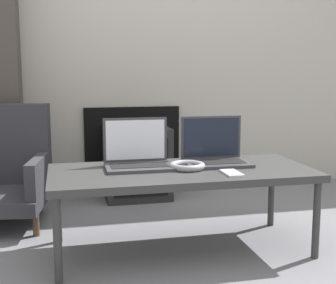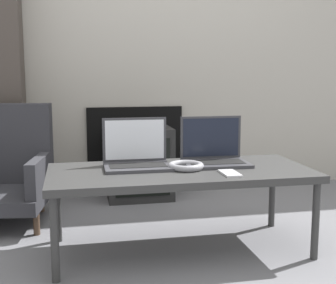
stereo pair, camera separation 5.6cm
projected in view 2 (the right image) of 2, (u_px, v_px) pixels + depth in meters
name	position (u px, v px, depth m)	size (l,w,h in m)	color
ground_plane	(201.00, 284.00, 1.98)	(14.00, 14.00, 0.00)	slate
wall_back	(141.00, 15.00, 3.38)	(7.00, 0.08, 2.60)	#ADA89E
table	(180.00, 176.00, 2.31)	(1.29, 0.57, 0.42)	#333333
laptop_left	(136.00, 156.00, 2.35)	(0.33, 0.24, 0.24)	#38383D
laptop_right	(214.00, 153.00, 2.44)	(0.34, 0.24, 0.24)	#38383D
headphones	(186.00, 166.00, 2.31)	(0.18, 0.18, 0.03)	gray
phone	(230.00, 173.00, 2.19)	(0.07, 0.14, 0.01)	silver
tv	(139.00, 163.00, 3.30)	(0.45, 0.37, 0.50)	black
armchair	(2.00, 169.00, 2.79)	(0.62, 0.61, 0.70)	#2D2D33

